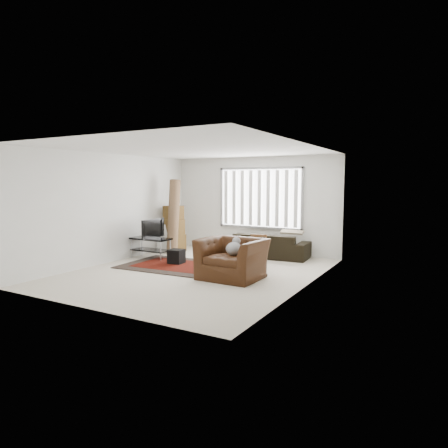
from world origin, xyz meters
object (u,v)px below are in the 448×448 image
object	(u,v)px
sofa	(267,241)
side_chair	(258,249)
armchair	(232,256)
moving_boxes	(174,230)
tv_stand	(151,243)

from	to	relation	value
sofa	side_chair	bearing A→B (deg)	99.18
sofa	armchair	bearing A→B (deg)	92.36
moving_boxes	side_chair	size ratio (longest dim) A/B	1.73
moving_boxes	sofa	world-z (taller)	moving_boxes
tv_stand	sofa	bearing A→B (deg)	32.29
tv_stand	moving_boxes	distance (m)	1.21
tv_stand	sofa	xyz separation A→B (m)	(2.61, 1.65, 0.03)
moving_boxes	side_chair	bearing A→B (deg)	-15.30
moving_boxes	side_chair	distance (m)	3.17
tv_stand	armchair	size ratio (longest dim) A/B	0.83
sofa	armchair	xyz separation A→B (m)	(0.30, -2.54, 0.06)
tv_stand	moving_boxes	size ratio (longest dim) A/B	0.82
tv_stand	sofa	distance (m)	3.09
side_chair	tv_stand	bearing A→B (deg)	169.35
tv_stand	side_chair	distance (m)	2.94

